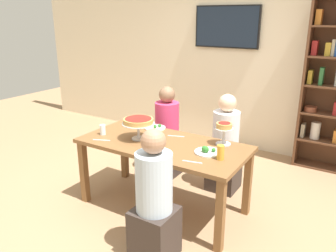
% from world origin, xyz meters
% --- Properties ---
extents(ground_plane, '(12.00, 12.00, 0.00)m').
position_xyz_m(ground_plane, '(0.00, 0.00, 0.00)').
color(ground_plane, '#9E7A56').
extents(rear_partition, '(8.00, 0.12, 2.80)m').
position_xyz_m(rear_partition, '(0.00, 2.20, 1.40)').
color(rear_partition, beige).
rests_on(rear_partition, ground_plane).
extents(dining_table, '(1.72, 0.81, 0.74)m').
position_xyz_m(dining_table, '(0.00, 0.00, 0.65)').
color(dining_table, brown).
rests_on(dining_table, ground_plane).
extents(television, '(0.98, 0.05, 0.60)m').
position_xyz_m(television, '(-0.24, 2.11, 1.81)').
color(television, black).
extents(diner_far_right, '(0.34, 0.34, 1.15)m').
position_xyz_m(diner_far_right, '(0.39, 0.72, 0.49)').
color(diner_far_right, '#382D28').
rests_on(diner_far_right, ground_plane).
extents(diner_near_right, '(0.34, 0.34, 1.15)m').
position_xyz_m(diner_near_right, '(0.36, -0.69, 0.49)').
color(diner_near_right, '#382D28').
rests_on(diner_near_right, ground_plane).
extents(diner_far_left, '(0.34, 0.34, 1.15)m').
position_xyz_m(diner_far_left, '(-0.40, 0.72, 0.49)').
color(diner_far_left, '#382D28').
rests_on(diner_far_left, ground_plane).
extents(deep_dish_pizza_stand, '(0.34, 0.34, 0.22)m').
position_xyz_m(deep_dish_pizza_stand, '(-0.27, -0.04, 0.92)').
color(deep_dish_pizza_stand, silver).
rests_on(deep_dish_pizza_stand, dining_table).
extents(personal_pizza_stand, '(0.19, 0.19, 0.23)m').
position_xyz_m(personal_pizza_stand, '(0.54, 0.28, 0.90)').
color(personal_pizza_stand, silver).
rests_on(personal_pizza_stand, dining_table).
extents(salad_plate_near_diner, '(0.25, 0.25, 0.07)m').
position_xyz_m(salad_plate_near_diner, '(0.50, -0.01, 0.76)').
color(salad_plate_near_diner, white).
rests_on(salad_plate_near_diner, dining_table).
extents(salad_plate_far_diner, '(0.24, 0.24, 0.05)m').
position_xyz_m(salad_plate_far_diner, '(-0.32, 0.34, 0.75)').
color(salad_plate_far_diner, white).
rests_on(salad_plate_far_diner, dining_table).
extents(beer_glass_amber_tall, '(0.07, 0.07, 0.14)m').
position_xyz_m(beer_glass_amber_tall, '(0.66, -0.08, 0.81)').
color(beer_glass_amber_tall, gold).
rests_on(beer_glass_amber_tall, dining_table).
extents(water_glass_clear_near, '(0.06, 0.06, 0.11)m').
position_xyz_m(water_glass_clear_near, '(-0.68, -0.13, 0.79)').
color(water_glass_clear_near, white).
rests_on(water_glass_clear_near, dining_table).
extents(cutlery_fork_near, '(0.18, 0.05, 0.00)m').
position_xyz_m(cutlery_fork_near, '(0.48, -0.26, 0.74)').
color(cutlery_fork_near, silver).
rests_on(cutlery_fork_near, dining_table).
extents(cutlery_knife_near, '(0.17, 0.08, 0.00)m').
position_xyz_m(cutlery_knife_near, '(-0.57, -0.28, 0.74)').
color(cutlery_knife_near, silver).
rests_on(cutlery_knife_near, dining_table).
extents(cutlery_fork_far, '(0.18, 0.07, 0.00)m').
position_xyz_m(cutlery_fork_far, '(0.02, 0.23, 0.74)').
color(cutlery_fork_far, silver).
rests_on(cutlery_fork_far, dining_table).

